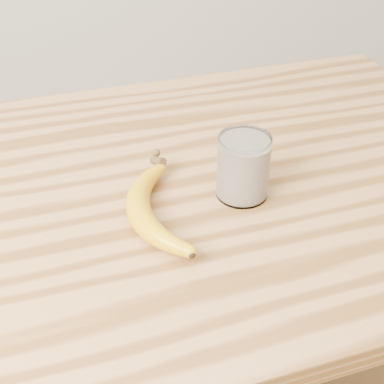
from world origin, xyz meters
name	(u,v)px	position (x,y,z in m)	size (l,w,h in m)	color
table	(184,238)	(0.00, 0.00, 0.77)	(1.20, 0.80, 0.90)	#A67342
smoothie_glass	(243,167)	(0.08, -0.07, 0.95)	(0.08, 0.08, 0.11)	white
banana	(138,212)	(-0.10, -0.08, 0.92)	(0.12, 0.32, 0.04)	#CE8F0B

